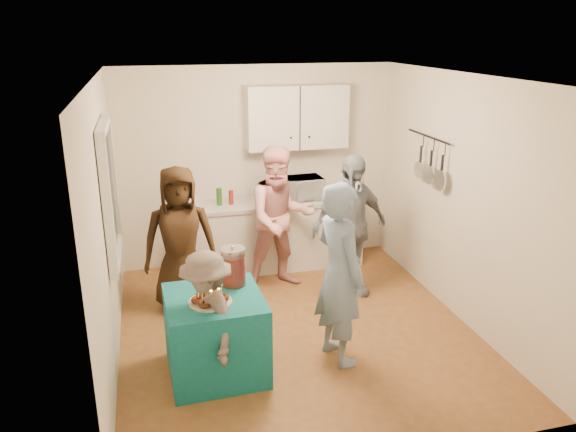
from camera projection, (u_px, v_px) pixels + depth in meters
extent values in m
plane|color=brown|center=(296.00, 329.00, 5.93)|extent=(4.00, 4.00, 0.00)
plane|color=white|center=(298.00, 77.00, 5.10)|extent=(4.00, 4.00, 0.00)
plane|color=silver|center=(257.00, 167.00, 7.35)|extent=(3.60, 3.60, 0.00)
plane|color=silver|center=(106.00, 228.00, 5.09)|extent=(4.00, 4.00, 0.00)
plane|color=silver|center=(461.00, 199.00, 5.94)|extent=(4.00, 4.00, 0.00)
cube|color=black|center=(108.00, 192.00, 5.29)|extent=(0.04, 1.00, 1.20)
cube|color=white|center=(277.00, 235.00, 7.40)|extent=(2.20, 0.58, 0.86)
cube|color=beige|center=(277.00, 202.00, 7.25)|extent=(2.24, 0.62, 0.05)
cube|color=white|center=(297.00, 117.00, 7.13)|extent=(1.30, 0.30, 0.80)
cube|color=black|center=(425.00, 158.00, 6.47)|extent=(0.12, 1.00, 0.60)
imported|color=white|center=(302.00, 188.00, 7.28)|extent=(0.53, 0.37, 0.29)
cube|color=#116B71|center=(216.00, 335.00, 5.09)|extent=(0.88, 0.88, 0.76)
cylinder|color=red|center=(233.00, 267.00, 5.16)|extent=(0.22, 0.22, 0.34)
imported|color=#829DBD|center=(340.00, 274.00, 5.15)|extent=(0.56, 0.72, 1.75)
imported|color=#4F3016|center=(180.00, 240.00, 6.13)|extent=(0.81, 0.53, 1.65)
imported|color=#E4767D|center=(281.00, 218.00, 6.68)|extent=(0.88, 0.70, 1.74)
imported|color=#0F1E33|center=(350.00, 227.00, 6.46)|extent=(1.07, 0.65, 1.70)
imported|color=#62544E|center=(208.00, 319.00, 4.86)|extent=(0.67, 0.91, 1.25)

